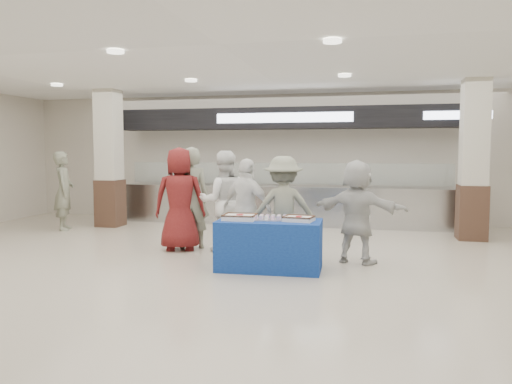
% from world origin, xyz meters
% --- Properties ---
extents(ground, '(14.00, 14.00, 0.00)m').
position_xyz_m(ground, '(0.00, 0.00, 0.00)').
color(ground, beige).
rests_on(ground, ground).
extents(serving_line, '(8.70, 0.85, 2.80)m').
position_xyz_m(serving_line, '(0.00, 5.40, 1.16)').
color(serving_line, '#B2B4B9').
rests_on(serving_line, ground).
extents(column_left, '(0.55, 0.55, 3.20)m').
position_xyz_m(column_left, '(-4.00, 4.20, 1.53)').
color(column_left, '#3B251B').
rests_on(column_left, ground).
extents(column_right, '(0.55, 0.55, 3.20)m').
position_xyz_m(column_right, '(4.00, 4.20, 1.53)').
color(column_right, '#3B251B').
rests_on(column_right, ground).
extents(display_table, '(1.58, 0.84, 0.75)m').
position_xyz_m(display_table, '(0.53, 0.81, 0.38)').
color(display_table, '#153C96').
rests_on(display_table, ground).
extents(sheet_cake_left, '(0.49, 0.39, 0.10)m').
position_xyz_m(sheet_cake_left, '(0.09, 0.75, 0.80)').
color(sheet_cake_left, white).
rests_on(sheet_cake_left, display_table).
extents(sheet_cake_right, '(0.47, 0.39, 0.09)m').
position_xyz_m(sheet_cake_right, '(0.98, 0.81, 0.80)').
color(sheet_cake_right, white).
rests_on(sheet_cake_right, display_table).
extents(cupcake_tray, '(0.48, 0.38, 0.07)m').
position_xyz_m(cupcake_tray, '(0.53, 0.84, 0.79)').
color(cupcake_tray, silver).
rests_on(cupcake_tray, display_table).
extents(civilian_maroon, '(1.03, 0.82, 1.85)m').
position_xyz_m(civilian_maroon, '(-1.32, 1.88, 0.93)').
color(civilian_maroon, maroon).
rests_on(civilian_maroon, ground).
extents(soldier_a, '(0.80, 0.68, 1.86)m').
position_xyz_m(soldier_a, '(-1.20, 2.09, 0.93)').
color(soldier_a, slate).
rests_on(soldier_a, ground).
extents(chef_tall, '(1.06, 0.95, 1.79)m').
position_xyz_m(chef_tall, '(-0.54, 1.99, 0.89)').
color(chef_tall, white).
rests_on(chef_tall, ground).
extents(chef_short, '(1.06, 0.77, 1.66)m').
position_xyz_m(chef_short, '(0.01, 1.50, 0.83)').
color(chef_short, white).
rests_on(chef_short, ground).
extents(soldier_b, '(1.23, 0.90, 1.70)m').
position_xyz_m(soldier_b, '(0.62, 1.49, 0.85)').
color(soldier_b, slate).
rests_on(soldier_b, ground).
extents(civilian_white, '(1.61, 0.94, 1.65)m').
position_xyz_m(civilian_white, '(1.81, 1.56, 0.83)').
color(civilian_white, silver).
rests_on(civilian_white, ground).
extents(soldier_bg, '(0.67, 0.77, 1.77)m').
position_xyz_m(soldier_bg, '(-4.72, 3.45, 0.88)').
color(soldier_bg, slate).
rests_on(soldier_bg, ground).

